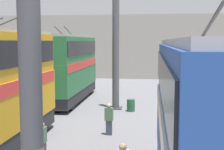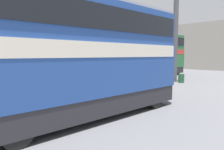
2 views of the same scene
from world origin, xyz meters
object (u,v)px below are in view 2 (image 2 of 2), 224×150
bus_right_near (62,50)px  oil_drum (181,78)px  person_by_left_row (79,86)px  person_aisle_midway (137,77)px  person_by_right_row (81,79)px  bus_right_far (155,52)px  bus_left_near (86,52)px

bus_right_near → oil_drum: (9.55, -5.19, -2.60)m
person_by_left_row → person_aisle_midway: (6.49, 1.33, -0.08)m
person_by_right_row → bus_right_far: bearing=101.9°
bus_right_near → person_by_right_row: size_ratio=6.42×
bus_right_far → bus_left_near: bearing=-153.8°
bus_left_near → person_by_right_row: 7.33m
bus_right_far → person_by_right_row: 12.88m
person_by_left_row → person_aisle_midway: bearing=170.2°
bus_right_near → bus_left_near: bearing=-115.5°
bus_left_near → person_by_left_row: bus_left_near is taller
bus_right_near → person_by_right_row: 3.17m
bus_left_near → person_by_left_row: 3.21m
bus_right_near → person_aisle_midway: (3.93, -4.46, -2.15)m
person_by_left_row → person_by_right_row: bearing=-149.1°
bus_right_far → person_by_right_row: size_ratio=6.30×
person_aisle_midway → bus_right_near: bearing=135.4°
person_by_left_row → person_by_right_row: person_by_left_row is taller
bus_right_far → person_by_left_row: bus_right_far is taller
person_aisle_midway → person_by_right_row: (-3.78, 2.17, -0.04)m
person_by_right_row → oil_drum: person_by_right_row is taller
person_aisle_midway → bus_right_far: bearing=31.1°
person_aisle_midway → oil_drum: size_ratio=1.97×
person_by_right_row → oil_drum: 9.85m
bus_left_near → bus_right_far: bus_right_far is taller
oil_drum → bus_left_near: bearing=-167.8°
bus_right_near → person_aisle_midway: 6.32m
bus_right_near → bus_right_far: bus_right_near is taller
bus_right_far → person_by_left_row: 16.40m
bus_right_far → person_by_left_row: bearing=-159.2°
bus_left_near → bus_right_near: bearing=64.5°
bus_right_near → oil_drum: size_ratio=12.17×
person_by_left_row → bus_right_far: bearing=179.5°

